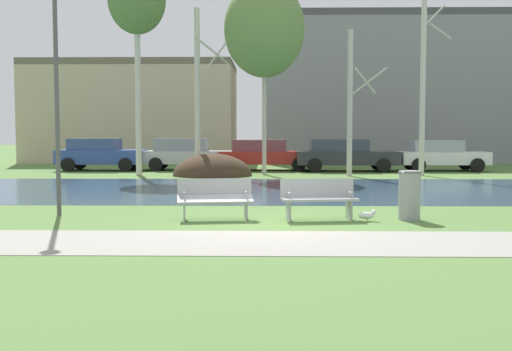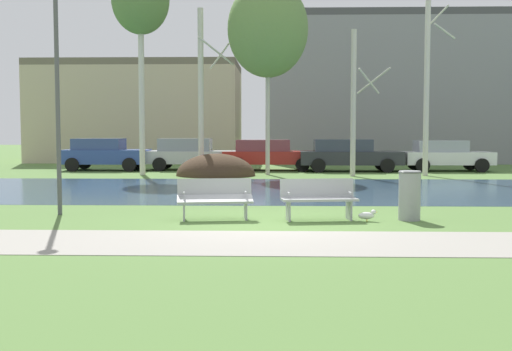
% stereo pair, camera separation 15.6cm
% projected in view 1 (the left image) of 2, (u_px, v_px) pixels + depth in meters
% --- Properties ---
extents(ground_plane, '(120.00, 120.00, 0.00)m').
position_uv_depth(ground_plane, '(268.00, 183.00, 23.01)').
color(ground_plane, '#517538').
extents(paved_path_strip, '(60.00, 2.41, 0.01)m').
position_uv_depth(paved_path_strip, '(267.00, 242.00, 10.84)').
color(paved_path_strip, gray).
rests_on(paved_path_strip, ground).
extents(river_band, '(80.00, 8.87, 0.01)m').
position_uv_depth(river_band, '(268.00, 189.00, 20.55)').
color(river_band, '#2D475B').
rests_on(river_band, ground).
extents(soil_mound, '(3.33, 3.06, 1.87)m').
position_uv_depth(soil_mound, '(212.00, 176.00, 26.83)').
color(soil_mound, '#423021').
rests_on(soil_mound, ground).
extents(bench_left, '(1.66, 0.77, 0.87)m').
position_uv_depth(bench_left, '(215.00, 198.00, 13.61)').
color(bench_left, '#9EA0A3').
rests_on(bench_left, ground).
extents(bench_right, '(1.66, 0.77, 0.87)m').
position_uv_depth(bench_right, '(319.00, 198.00, 13.56)').
color(bench_right, '#9EA0A3').
rests_on(bench_right, ground).
extents(trash_bin, '(0.49, 0.49, 1.05)m').
position_uv_depth(trash_bin, '(409.00, 195.00, 13.56)').
color(trash_bin, gray).
rests_on(trash_bin, ground).
extents(seagull, '(0.41, 0.15, 0.25)m').
position_uv_depth(seagull, '(367.00, 215.00, 13.39)').
color(seagull, white).
rests_on(seagull, ground).
extents(streetlamp, '(0.32, 0.32, 5.26)m').
position_uv_depth(streetlamp, '(56.00, 58.00, 14.15)').
color(streetlamp, '#4C4C51').
rests_on(streetlamp, ground).
extents(birch_far_left, '(2.43, 2.43, 9.49)m').
position_uv_depth(birch_far_left, '(137.00, 1.00, 26.73)').
color(birch_far_left, beige).
rests_on(birch_far_left, ground).
extents(birch_left, '(1.59, 2.69, 7.13)m').
position_uv_depth(birch_left, '(198.00, 89.00, 27.46)').
color(birch_left, beige).
rests_on(birch_left, ground).
extents(birch_center_left, '(3.42, 3.42, 8.26)m').
position_uv_depth(birch_center_left, '(264.00, 29.00, 27.01)').
color(birch_center_left, '#BCB7A8').
rests_on(birch_center_left, ground).
extents(birch_center, '(1.62, 2.54, 6.04)m').
position_uv_depth(birch_center, '(351.00, 102.00, 26.38)').
color(birch_center, beige).
rests_on(birch_center, ground).
extents(birch_center_right, '(1.25, 1.96, 8.78)m').
position_uv_depth(birch_center_right, '(424.00, 69.00, 26.60)').
color(birch_center_right, beige).
rests_on(birch_center_right, ground).
extents(parked_van_nearest_blue, '(4.05, 2.09, 1.52)m').
position_uv_depth(parked_van_nearest_blue, '(100.00, 154.00, 30.28)').
color(parked_van_nearest_blue, '#2D4793').
rests_on(parked_van_nearest_blue, ground).
extents(parked_sedan_second_silver, '(4.38, 2.00, 1.52)m').
position_uv_depth(parked_sedan_second_silver, '(187.00, 154.00, 30.56)').
color(parked_sedan_second_silver, '#B2B5BC').
rests_on(parked_sedan_second_silver, ground).
extents(parked_hatch_third_red, '(4.51, 2.13, 1.46)m').
position_uv_depth(parked_hatch_third_red, '(265.00, 154.00, 30.36)').
color(parked_hatch_third_red, maroon).
rests_on(parked_hatch_third_red, ground).
extents(parked_wagon_fourth_dark, '(4.70, 1.94, 1.49)m').
position_uv_depth(parked_wagon_fourth_dark, '(345.00, 154.00, 29.59)').
color(parked_wagon_fourth_dark, '#282B30').
rests_on(parked_wagon_fourth_dark, ground).
extents(parked_suv_fifth_white, '(4.04, 2.00, 1.44)m').
position_uv_depth(parked_suv_fifth_white, '(441.00, 155.00, 29.83)').
color(parked_suv_fifth_white, silver).
rests_on(parked_suv_fifth_white, ground).
extents(building_beige_block, '(12.31, 6.83, 6.04)m').
position_uv_depth(building_beige_block, '(135.00, 112.00, 39.57)').
color(building_beige_block, '#BCAD8E').
rests_on(building_beige_block, ground).
extents(building_grey_warehouse, '(15.61, 7.68, 8.69)m').
position_uv_depth(building_grey_warehouse, '(390.00, 91.00, 39.31)').
color(building_grey_warehouse, gray).
rests_on(building_grey_warehouse, ground).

